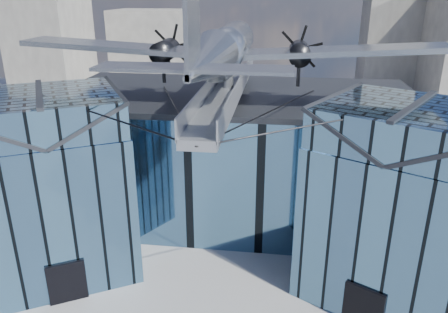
# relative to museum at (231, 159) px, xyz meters

# --- Properties ---
(ground_plane) EXTENTS (120.00, 120.00, 0.00)m
(ground_plane) POSITION_rel_museum_xyz_m (-0.00, -5.82, -5.54)
(ground_plane) COLOR gray
(museum) EXTENTS (32.88, 24.50, 17.60)m
(museum) POSITION_rel_museum_xyz_m (0.00, 0.00, 0.00)
(museum) COLOR #466D8E
(museum) RESTS_ON ground
(bg_towers) EXTENTS (77.00, 24.50, 26.00)m
(bg_towers) POSITION_rel_museum_xyz_m (1.45, 44.67, 4.47)
(bg_towers) COLOR gray
(bg_towers) RESTS_ON ground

